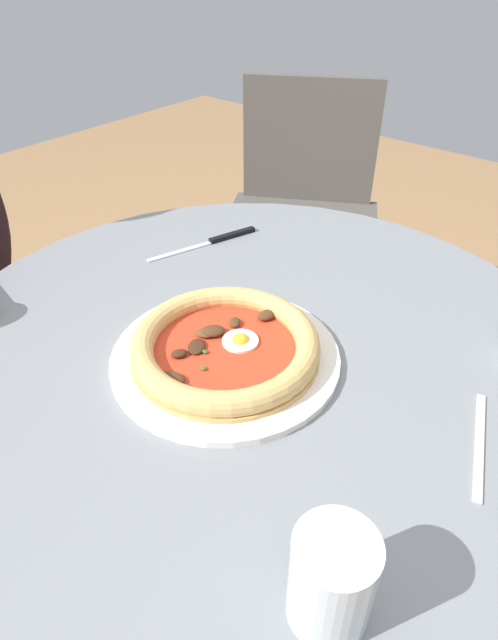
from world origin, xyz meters
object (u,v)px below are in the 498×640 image
object	(u,v)px
water_glass	(331,584)
fork_utensil	(479,444)
pizza_on_plate	(225,348)
dining_table	(251,416)
cafe_chair_spare_far	(303,203)
steak_knife	(218,239)

from	to	relation	value
water_glass	fork_utensil	xyz separation A→B (m)	(0.03, 0.26, -0.04)
pizza_on_plate	fork_utensil	size ratio (longest dim) A/B	1.94
dining_table	fork_utensil	world-z (taller)	fork_utensil
pizza_on_plate	cafe_chair_spare_far	bearing A→B (deg)	117.95
steak_knife	fork_utensil	bearing A→B (deg)	-16.94
dining_table	fork_utensil	distance (m)	0.34
dining_table	steak_knife	world-z (taller)	steak_knife
pizza_on_plate	fork_utensil	xyz separation A→B (m)	(0.32, 0.07, -0.02)
fork_utensil	steak_knife	bearing A→B (deg)	163.06
water_glass	dining_table	bearing A→B (deg)	139.70
dining_table	pizza_on_plate	xyz separation A→B (m)	(-0.01, -0.05, 0.16)
dining_table	pizza_on_plate	size ratio (longest dim) A/B	3.07
dining_table	water_glass	distance (m)	0.40
dining_table	pizza_on_plate	world-z (taller)	pizza_on_plate
dining_table	water_glass	size ratio (longest dim) A/B	9.53
water_glass	cafe_chair_spare_far	distance (m)	1.26
fork_utensil	cafe_chair_spare_far	size ratio (longest dim) A/B	0.19
pizza_on_plate	cafe_chair_spare_far	distance (m)	0.95
dining_table	pizza_on_plate	distance (m)	0.17
dining_table	cafe_chair_spare_far	bearing A→B (deg)	119.77
pizza_on_plate	water_glass	size ratio (longest dim) A/B	3.10
steak_knife	cafe_chair_spare_far	distance (m)	0.65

